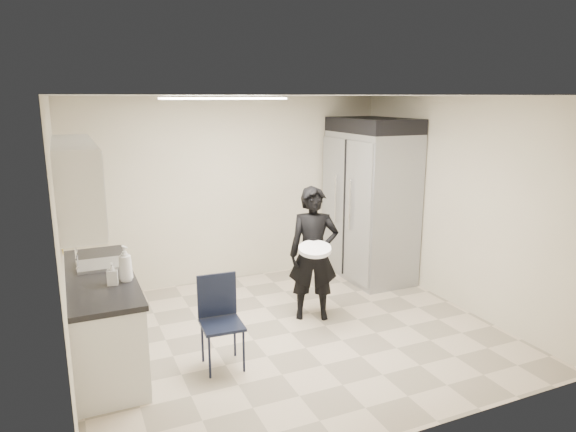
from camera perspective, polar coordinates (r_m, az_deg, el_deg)
name	(u,v)px	position (r m, az deg, el deg)	size (l,w,h in m)	color
floor	(291,333)	(5.91, 0.29, -12.85)	(4.50, 4.50, 0.00)	#C3B299
ceiling	(291,95)	(5.31, 0.32, 13.25)	(4.50, 4.50, 0.00)	silver
back_wall	(233,190)	(7.30, -6.15, 2.89)	(4.50, 4.50, 0.00)	beige
left_wall	(61,245)	(5.01, -23.89, -2.92)	(4.00, 4.00, 0.00)	beige
right_wall	(456,203)	(6.69, 18.18, 1.36)	(4.00, 4.00, 0.00)	beige
ceiling_panel	(222,98)	(5.48, -7.34, 12.83)	(1.20, 0.60, 0.02)	white
lower_counter	(103,320)	(5.49, -19.89, -10.84)	(0.60, 1.90, 0.86)	silver
countertop	(99,277)	(5.33, -20.27, -6.36)	(0.64, 1.95, 0.05)	black
sink	(99,270)	(5.57, -20.23, -5.67)	(0.42, 0.40, 0.14)	gray
faucet	(77,259)	(5.52, -22.43, -4.39)	(0.02, 0.02, 0.24)	silver
upper_cabinets	(76,182)	(5.10, -22.50, 3.52)	(0.35, 1.80, 0.75)	silver
towel_dispenser	(68,185)	(6.27, -23.28, 3.17)	(0.22, 0.30, 0.35)	black
notice_sticker_left	(63,250)	(5.13, -23.76, -3.48)	(0.00, 0.12, 0.07)	yellow
notice_sticker_right	(63,248)	(5.34, -23.74, -3.32)	(0.00, 0.12, 0.07)	yellow
commercial_fridge	(370,206)	(7.48, 9.13, 1.09)	(0.80, 1.35, 2.10)	gray
fridge_compressor	(373,125)	(7.33, 9.46, 9.92)	(0.80, 1.35, 0.20)	black
folding_chair	(222,325)	(5.10, -7.34, -11.94)	(0.39, 0.39, 0.88)	black
man_tuxedo	(313,254)	(6.03, 2.85, -4.22)	(0.58, 0.39, 1.59)	black
bucket_lid	(315,249)	(5.75, 3.00, -3.70)	(0.37, 0.37, 0.05)	white
soap_bottle_a	(125,263)	(5.01, -17.65, -5.05)	(0.13, 0.13, 0.34)	silver
soap_bottle_b	(112,274)	(4.97, -18.95, -6.07)	(0.09, 0.10, 0.21)	#AAAAB6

